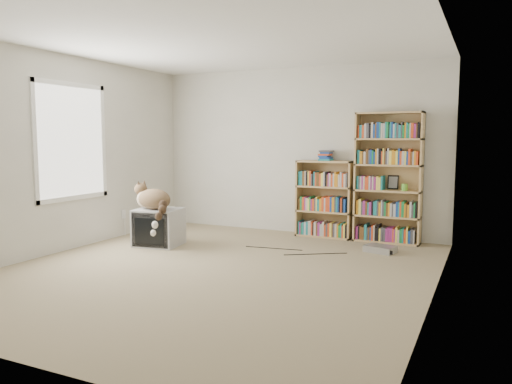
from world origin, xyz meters
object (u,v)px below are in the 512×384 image
at_px(cat, 154,202).
at_px(bookcase_short, 325,202).
at_px(dvd_player, 380,249).
at_px(crt_tv, 159,227).
at_px(bookcase_tall, 388,181).

relative_size(cat, bookcase_short, 0.65).
distance_m(bookcase_short, dvd_player, 1.26).
bearing_deg(crt_tv, bookcase_tall, 21.00).
height_order(cat, dvd_player, cat).
height_order(cat, bookcase_tall, bookcase_tall).
distance_m(cat, dvd_player, 3.01).
relative_size(bookcase_short, dvd_player, 3.08).
relative_size(cat, dvd_player, 2.01).
bearing_deg(bookcase_tall, crt_tv, -150.74).
bearing_deg(cat, bookcase_tall, 40.60).
height_order(crt_tv, bookcase_tall, bookcase_tall).
xyz_separation_m(crt_tv, bookcase_short, (1.84, 1.54, 0.27)).
relative_size(cat, bookcase_tall, 0.41).
distance_m(bookcase_tall, bookcase_short, 0.97).
bearing_deg(bookcase_short, bookcase_tall, -0.01).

